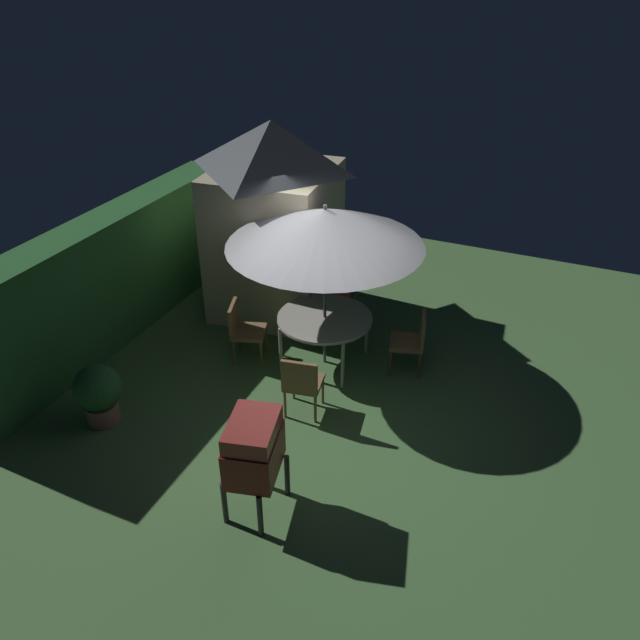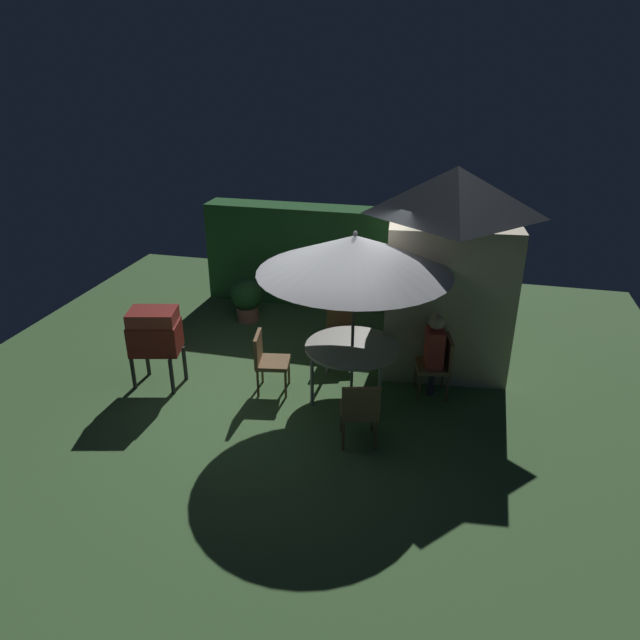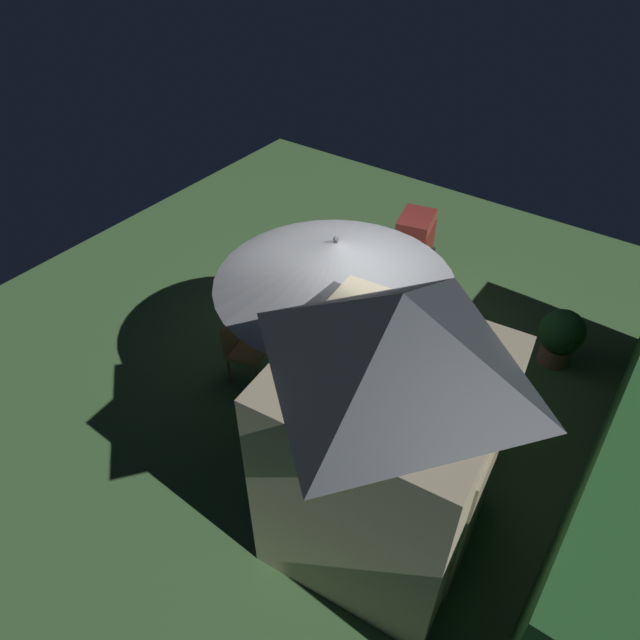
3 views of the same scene
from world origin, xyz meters
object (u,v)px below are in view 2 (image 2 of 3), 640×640
Objects in this scene: chair_toward_house at (360,409)px; potted_plant_by_shed at (247,297)px; bbq_grill at (155,333)px; patio_table at (352,349)px; patio_umbrella at (355,254)px; person_in_red at (434,346)px; chair_far_side at (342,326)px; chair_toward_hedge at (267,358)px; garden_shed at (449,267)px; chair_near_shed at (439,362)px.

potted_plant_by_shed is (-2.67, 3.27, -0.06)m from chair_toward_house.
bbq_grill is 1.46× the size of potted_plant_by_shed.
patio_umbrella reaches higher than patio_table.
patio_umbrella reaches higher than bbq_grill.
person_in_red is at bearing 60.69° from chair_toward_house.
bbq_grill is 2.57m from potted_plant_by_shed.
bbq_grill is at bearing -171.31° from patio_umbrella.
chair_toward_hedge is (-0.82, -1.33, 0.00)m from chair_far_side.
bbq_grill is 0.95× the size of person_in_red.
person_in_red is (-0.08, -1.16, -0.78)m from garden_shed.
chair_near_shed and chair_far_side have the same top height.
potted_plant_by_shed is (-3.55, 0.68, -1.11)m from garden_shed.
potted_plant_by_shed is at bearing 116.63° from chair_toward_hedge.
chair_far_side reaches higher than patio_table.
bbq_grill reaches higher than chair_toward_house.
garden_shed is 2.44× the size of person_in_red.
potted_plant_by_shed is (-1.14, 2.28, -0.06)m from chair_toward_hedge.
patio_umbrella is 1.98m from chair_far_side.
garden_shed is 1.40m from person_in_red.
person_in_red is at bearing -30.61° from chair_far_side.
patio_table is 1.49× the size of chair_toward_house.
chair_toward_house is at bearing -121.50° from chair_near_shed.
person_in_red reaches higher than chair_far_side.
bbq_grill is 1.67m from chair_toward_hedge.
patio_umbrella reaches higher than potted_plant_by_shed.
chair_toward_hedge is 1.00× the size of chair_toward_house.
chair_toward_house is at bearing -50.78° from potted_plant_by_shed.
patio_umbrella is 2.92× the size of chair_toward_hedge.
person_in_red is at bearing 10.62° from chair_toward_hedge.
potted_plant_by_shed is at bearing 138.63° from patio_table.
chair_toward_hedge is at bearing 146.95° from chair_toward_house.
chair_near_shed and chair_toward_hedge have the same top height.
garden_shed is 1.17× the size of patio_umbrella.
bbq_grill is at bearing -155.71° from garden_shed.
potted_plant_by_shed is 3.94m from person_in_red.
patio_table is 3.14m from potted_plant_by_shed.
person_in_red is at bearing 9.46° from bbq_grill.
patio_umbrella is (-1.21, -1.39, 0.55)m from garden_shed.
chair_far_side is at bearing 58.26° from chair_toward_hedge.
patio_umbrella is 3.54m from potted_plant_by_shed.
potted_plant_by_shed is at bearing 138.63° from patio_umbrella.
patio_table is 1.24m from chair_toward_hedge.
chair_far_side is 1.77m from person_in_red.
garden_shed is at bearing -10.82° from potted_plant_by_shed.
garden_shed is 3.41× the size of chair_toward_hedge.
person_in_red reaches higher than chair_toward_hedge.
chair_near_shed is 1.09× the size of potted_plant_by_shed.
person_in_red is at bearing 11.37° from patio_table.
chair_toward_house is 0.71× the size of person_in_red.
bbq_grill reaches higher than patio_table.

